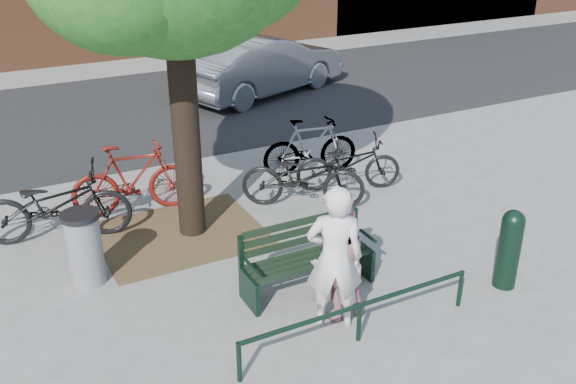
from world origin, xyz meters
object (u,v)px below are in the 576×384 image
person_right (339,263)px  bicycle_c (303,177)px  bollard (510,246)px  parked_car (262,64)px  litter_bin (85,248)px  person_left (335,258)px  park_bench (305,255)px

person_right → bicycle_c: (1.08, 2.85, -0.20)m
bollard → parked_car: 9.69m
bollard → bicycle_c: bollard is taller
bollard → litter_bin: bollard is taller
person_left → person_right: person_left is taller
bollard → litter_bin: size_ratio=1.07×
person_right → bicycle_c: person_right is taller
litter_bin → parked_car: size_ratio=0.22×
park_bench → parked_car: (3.39, 8.44, 0.29)m
parked_car → bollard: bearing=153.7°
person_right → parked_car: bearing=-104.2°
person_left → bicycle_c: 3.24m
person_left → bollard: bearing=-159.6°
person_left → person_right: size_ratio=1.24×
person_left → parked_car: size_ratio=0.39×
bollard → bicycle_c: 3.54m
bollard → litter_bin: 5.52m
person_right → parked_car: size_ratio=0.31×
park_bench → person_left: bearing=-96.4°
park_bench → person_right: bearing=-86.2°
park_bench → bollard: bollard is taller
litter_bin → bicycle_c: (3.64, 0.69, 0.01)m
litter_bin → parked_car: (5.90, 7.01, 0.25)m
park_bench → litter_bin: (-2.51, 1.43, 0.04)m
park_bench → person_right: 0.78m
person_right → litter_bin: (-2.56, 2.16, -0.22)m
person_left → parked_car: bearing=-82.3°
bollard → litter_bin: (-4.86, 2.63, -0.07)m
parked_car → person_left: bearing=139.3°
bollard → person_right: bearing=168.6°
bicycle_c → litter_bin: bearing=134.1°
person_right → bollard: bearing=174.3°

